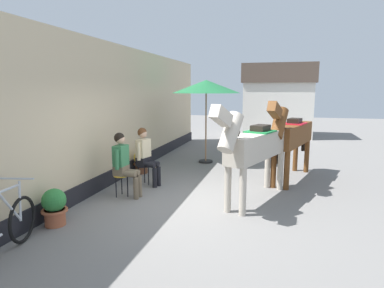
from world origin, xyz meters
name	(u,v)px	position (x,y,z in m)	size (l,w,h in m)	color
ground_plane	(222,171)	(0.00, 3.00, 0.00)	(40.00, 40.00, 0.00)	slate
pub_facade_wall	(113,120)	(-2.55, 1.50, 1.54)	(0.34, 14.00, 3.40)	#CCB793
distant_cottage	(278,100)	(1.40, 10.97, 1.80)	(3.40, 2.60, 3.50)	silver
seated_visitor_near	(124,161)	(-1.65, 0.23, 0.78)	(0.61, 0.49, 1.39)	gold
seated_visitor_far	(145,153)	(-1.55, 1.18, 0.78)	(0.61, 0.48, 1.39)	black
saddled_horse_near	(255,146)	(1.07, 0.63, 1.16)	(1.27, 2.87, 2.06)	#B2A899
saddled_horse_far	(292,135)	(1.83, 2.51, 1.16)	(1.14, 2.91, 2.06)	brown
flower_planter_nearest	(54,206)	(-2.10, -1.49, 0.33)	(0.43, 0.43, 0.64)	#A85638
flower_planter_farthest	(141,161)	(-2.12, 2.21, 0.33)	(0.43, 0.43, 0.64)	brown
leaning_bicycle	(1,232)	(-2.04, -2.66, 0.40)	(0.57, 1.73, 1.02)	black
cafe_parasol	(206,87)	(-0.70, 4.02, 2.36)	(2.10, 2.10, 2.58)	black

